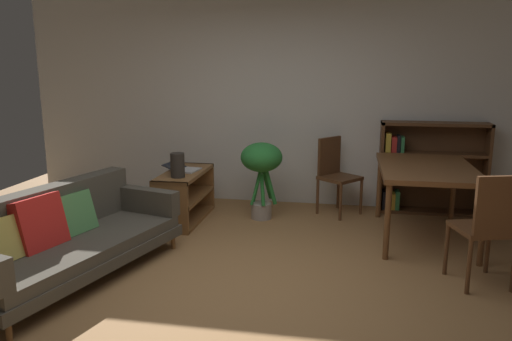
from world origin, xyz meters
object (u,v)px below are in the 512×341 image
(fabric_couch, at_px, (63,237))
(bookshelf, at_px, (425,168))
(potted_floor_plant, at_px, (262,165))
(dining_chair_near, at_px, (335,172))
(dining_table, at_px, (426,173))
(media_console, at_px, (185,196))
(desk_speaker, at_px, (178,165))
(open_laptop, at_px, (184,169))
(dining_chair_far, at_px, (488,224))

(fabric_couch, bearing_deg, bookshelf, 38.10)
(potted_floor_plant, relative_size, dining_chair_near, 0.98)
(potted_floor_plant, xyz_separation_m, dining_table, (1.78, -0.36, 0.05))
(bookshelf, bearing_deg, potted_floor_plant, -161.37)
(media_console, bearing_deg, dining_table, -3.16)
(potted_floor_plant, bearing_deg, dining_chair_near, 24.90)
(dining_chair_near, bearing_deg, media_console, -160.53)
(desk_speaker, relative_size, potted_floor_plant, 0.30)
(desk_speaker, relative_size, dining_table, 0.19)
(potted_floor_plant, height_order, dining_table, potted_floor_plant)
(potted_floor_plant, xyz_separation_m, bookshelf, (1.93, 0.65, -0.10))
(open_laptop, xyz_separation_m, dining_table, (2.69, -0.21, 0.10))
(dining_chair_far, bearing_deg, dining_chair_near, 123.82)
(dining_table, distance_m, bookshelf, 1.03)
(open_laptop, height_order, dining_chair_near, dining_chair_near)
(dining_table, relative_size, dining_chair_near, 1.55)
(fabric_couch, bearing_deg, dining_chair_near, 46.41)
(bookshelf, bearing_deg, dining_chair_near, -166.59)
(fabric_couch, distance_m, dining_table, 3.55)
(dining_table, bearing_deg, desk_speaker, -177.02)
(fabric_couch, bearing_deg, media_console, 73.75)
(dining_table, distance_m, dining_chair_far, 1.19)
(desk_speaker, bearing_deg, potted_floor_plant, 30.44)
(fabric_couch, bearing_deg, dining_chair_far, 7.31)
(potted_floor_plant, relative_size, dining_table, 0.63)
(desk_speaker, distance_m, potted_floor_plant, 0.99)
(dining_chair_near, bearing_deg, fabric_couch, -133.59)
(open_laptop, height_order, dining_chair_far, dining_chair_far)
(dining_table, relative_size, dining_chair_far, 1.50)
(fabric_couch, distance_m, potted_floor_plant, 2.40)
(dining_chair_far, bearing_deg, open_laptop, 155.90)
(dining_chair_near, xyz_separation_m, dining_chair_far, (1.26, -1.89, 0.02))
(media_console, xyz_separation_m, dining_table, (2.66, -0.15, 0.42))
(media_console, relative_size, dining_table, 0.74)
(fabric_couch, height_order, dining_chair_near, dining_chair_near)
(fabric_couch, relative_size, dining_table, 1.51)
(fabric_couch, distance_m, dining_chair_far, 3.52)
(desk_speaker, distance_m, bookshelf, 3.01)
(media_console, bearing_deg, potted_floor_plant, 13.86)
(potted_floor_plant, relative_size, bookshelf, 0.72)
(bookshelf, bearing_deg, desk_speaker, -157.52)
(potted_floor_plant, bearing_deg, dining_chair_far, -35.34)
(desk_speaker, distance_m, dining_table, 2.64)
(desk_speaker, relative_size, bookshelf, 0.21)
(media_console, distance_m, dining_table, 2.69)
(media_console, relative_size, bookshelf, 0.85)
(potted_floor_plant, height_order, bookshelf, bookshelf)
(potted_floor_plant, distance_m, bookshelf, 2.04)
(dining_chair_near, bearing_deg, dining_chair_far, -56.18)
(fabric_couch, bearing_deg, desk_speaker, 69.91)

